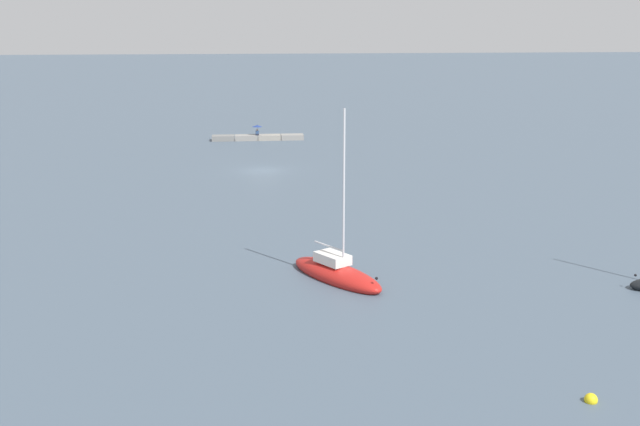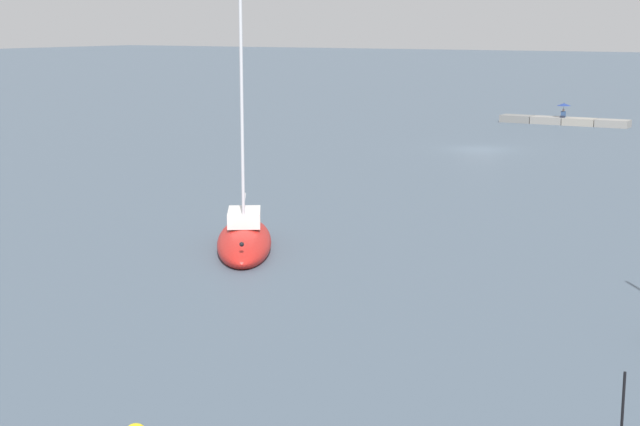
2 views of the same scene
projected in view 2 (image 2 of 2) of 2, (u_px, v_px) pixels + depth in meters
The scene contains 5 objects.
ground_plane at pixel (481, 149), 68.16m from camera, with size 500.00×500.00×0.00m, color #475666.
seawall_pier at pixel (564, 121), 84.88m from camera, with size 11.18×1.68×0.64m.
person_seated_blue_left at pixel (563, 114), 84.70m from camera, with size 0.42×0.63×0.73m.
umbrella_open_navy at pixel (564, 104), 84.66m from camera, with size 1.23×1.23×1.27m.
sailboat_red_mid at pixel (244, 240), 37.99m from camera, with size 5.77×7.27×10.28m.
Camera 2 is at (-24.51, 64.16, 8.60)m, focal length 54.89 mm.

